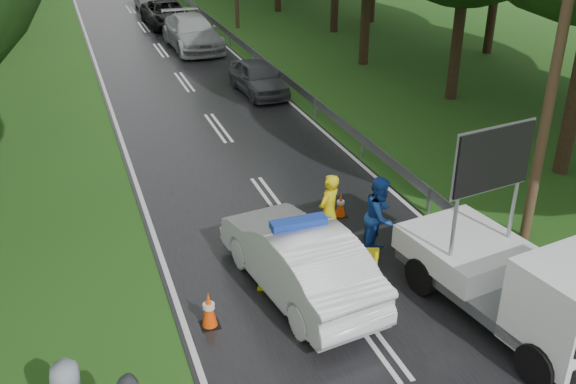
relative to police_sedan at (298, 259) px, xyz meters
name	(u,v)px	position (x,y,z in m)	size (l,w,h in m)	color
ground	(369,332)	(0.80, -1.80, -0.79)	(160.00, 160.00, 0.00)	#214E16
road	(144,27)	(0.80, 28.20, -0.78)	(7.00, 140.00, 0.02)	black
guardrail	(206,15)	(4.50, 27.86, -0.24)	(0.12, 60.06, 0.70)	gray
utility_pole_near	(563,30)	(6.00, 0.20, 4.28)	(1.40, 0.24, 10.00)	#4B3323
police_sedan	(298,259)	(0.00, 0.00, 0.00)	(2.31, 4.93, 1.72)	white
work_truck	(523,283)	(3.61, -2.60, 0.23)	(2.73, 4.96, 3.76)	gray
barrier	(318,259)	(0.37, -0.17, 0.01)	(2.42, 0.89, 1.05)	#E5F50D
officer	(329,212)	(1.29, 1.44, 0.16)	(0.69, 0.45, 1.89)	yellow
civilian	(380,216)	(2.30, 0.80, 0.19)	(0.94, 0.74, 1.94)	#1A47AD
queue_car_first	(258,77)	(3.35, 13.61, -0.12)	(1.58, 3.93, 1.34)	#44464C
queue_car_second	(192,33)	(2.44, 22.06, 0.04)	(2.31, 5.69, 1.65)	#969A9E
queue_car_third	(167,14)	(2.21, 28.06, -0.05)	(2.43, 5.28, 1.47)	black
cone_center	(322,327)	(-0.20, -1.80, -0.40)	(0.38, 0.38, 0.80)	black
cone_far	(341,205)	(2.20, 2.75, -0.46)	(0.32, 0.32, 0.68)	black
cone_left_mid	(209,310)	(-2.07, -0.57, -0.40)	(0.38, 0.38, 0.80)	black
cone_right	(479,249)	(4.30, -0.30, -0.46)	(0.31, 0.31, 0.66)	black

